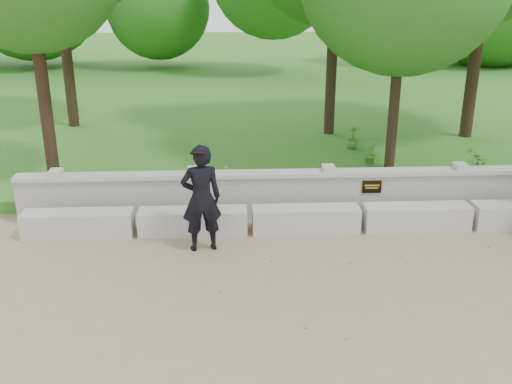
% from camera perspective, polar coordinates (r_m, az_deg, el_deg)
% --- Properties ---
extents(ground, '(80.00, 80.00, 0.00)m').
position_cam_1_polar(ground, '(8.81, 13.16, -8.65)').
color(ground, '#967D5C').
rests_on(ground, ground).
extents(lawn, '(40.00, 22.00, 0.25)m').
position_cam_1_polar(lawn, '(21.92, 3.35, 9.28)').
color(lawn, '#20651A').
rests_on(lawn, ground).
extents(concrete_bench, '(11.90, 0.45, 0.45)m').
position_cam_1_polar(concrete_bench, '(10.38, 10.48, -2.59)').
color(concrete_bench, beige).
rests_on(concrete_bench, ground).
extents(parapet_wall, '(12.50, 0.35, 0.90)m').
position_cam_1_polar(parapet_wall, '(10.93, 9.75, -0.04)').
color(parapet_wall, '#B7B5AD').
rests_on(parapet_wall, ground).
extents(man_main, '(0.73, 0.66, 1.80)m').
position_cam_1_polar(man_main, '(9.26, -5.49, -0.63)').
color(man_main, black).
rests_on(man_main, ground).
extents(shrub_a, '(0.35, 0.30, 0.55)m').
position_cam_1_polar(shrub_a, '(11.31, -2.85, 1.25)').
color(shrub_a, '#417F2B').
rests_on(shrub_a, lawn).
extents(shrub_b, '(0.31, 0.36, 0.59)m').
position_cam_1_polar(shrub_b, '(13.29, 11.27, 3.81)').
color(shrub_b, '#417F2B').
rests_on(shrub_b, lawn).
extents(shrub_c, '(0.74, 0.73, 0.62)m').
position_cam_1_polar(shrub_c, '(12.97, 21.22, 2.52)').
color(shrub_c, '#417F2B').
rests_on(shrub_c, lawn).
extents(shrub_d, '(0.40, 0.42, 0.58)m').
position_cam_1_polar(shrub_d, '(14.66, 9.59, 5.40)').
color(shrub_d, '#417F2B').
rests_on(shrub_d, lawn).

